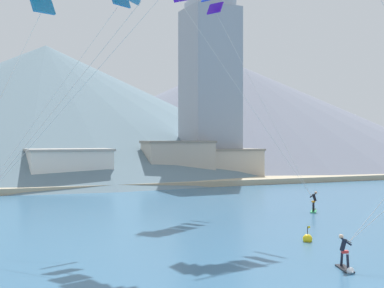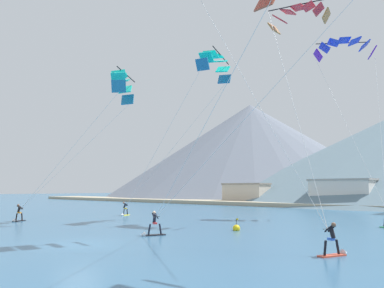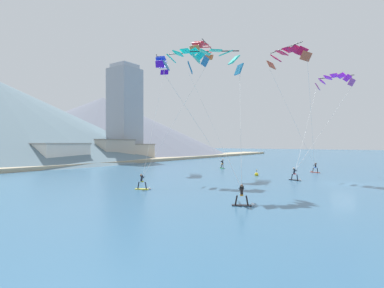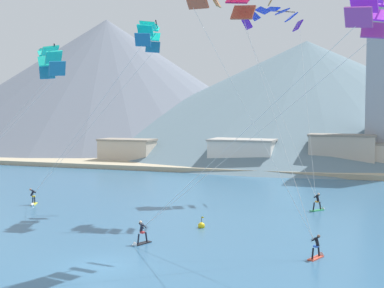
# 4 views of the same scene
# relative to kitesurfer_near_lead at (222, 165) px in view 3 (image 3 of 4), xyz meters

# --- Properties ---
(ground_plane) EXTENTS (400.00, 400.00, 0.00)m
(ground_plane) POSITION_rel_kitesurfer_near_lead_xyz_m (-10.72, -21.80, -0.52)
(ground_plane) COLOR #336084
(kitesurfer_near_lead) EXTENTS (1.43, 1.59, 1.76)m
(kitesurfer_near_lead) POSITION_rel_kitesurfer_near_lead_xyz_m (0.00, 0.00, 0.00)
(kitesurfer_near_lead) COLOR #33B266
(kitesurfer_near_lead) RESTS_ON ground
(kitesurfer_near_trail) EXTENTS (1.05, 1.76, 1.66)m
(kitesurfer_near_trail) POSITION_rel_kitesurfer_near_lead_xyz_m (-26.75, -6.11, -0.06)
(kitesurfer_near_trail) COLOR yellow
(kitesurfer_near_trail) RESTS_ON ground
(kitesurfer_mid_center) EXTENTS (1.20, 1.71, 1.71)m
(kitesurfer_mid_center) POSITION_rel_kitesurfer_near_lead_xyz_m (-28.18, -17.76, -0.04)
(kitesurfer_mid_center) COLOR black
(kitesurfer_mid_center) RESTS_ON ground
(kitesurfer_far_left) EXTENTS (0.97, 1.77, 1.69)m
(kitesurfer_far_left) POSITION_rel_kitesurfer_near_lead_xyz_m (-10.57, -16.50, -0.05)
(kitesurfer_far_left) COLOR black
(kitesurfer_far_left) RESTS_ON ground
(kitesurfer_far_right) EXTENTS (1.02, 1.76, 1.64)m
(kitesurfer_far_right) POSITION_rel_kitesurfer_near_lead_xyz_m (1.49, -15.89, -0.08)
(kitesurfer_far_right) COLOR #E54C33
(kitesurfer_far_right) RESTS_ON ground
(parafoil_kite_near_lead) EXTENTS (9.14, 11.79, 19.09)m
(parafoil_kite_near_lead) POSITION_rel_kitesurfer_near_lead_xyz_m (-6.15, 9.23, 18.89)
(parafoil_kite_near_lead) COLOR #4C14BA
(parafoil_kite_near_trail) EXTENTS (12.87, 6.52, 16.17)m
(parafoil_kite_near_trail) POSITION_rel_kitesurfer_near_lead_xyz_m (-15.65, -3.09, 15.87)
(parafoil_kite_near_trail) COLOR #1C649D
(parafoil_kite_mid_center) EXTENTS (9.38, 9.00, 13.33)m
(parafoil_kite_mid_center) POSITION_rel_kitesurfer_near_lead_xyz_m (-21.25, -11.12, 13.02)
(parafoil_kite_mid_center) COLOR teal
(parafoil_kite_far_left) EXTENTS (15.65, 6.03, 14.58)m
(parafoil_kite_far_left) POSITION_rel_kitesurfer_near_lead_xyz_m (4.24, -18.33, 14.34)
(parafoil_kite_far_left) COLOR #A23C9A
(parafoil_kite_far_right) EXTENTS (8.58, 6.71, 17.09)m
(parafoil_kite_far_right) POSITION_rel_kitesurfer_near_lead_xyz_m (-5.36, -13.92, 16.80)
(parafoil_kite_far_right) COLOR #BD4F32
(parafoil_kite_distant_high_outer) EXTENTS (6.05, 2.96, 2.20)m
(parafoil_kite_distant_high_outer) POSITION_rel_kitesurfer_near_lead_xyz_m (-7.17, -0.37, 19.80)
(parafoil_kite_distant_high_outer) COLOR #B07339
(race_marker_buoy) EXTENTS (0.56, 0.56, 1.02)m
(race_marker_buoy) POSITION_rel_kitesurfer_near_lead_xyz_m (-8.09, -10.22, -0.36)
(race_marker_buoy) COLOR yellow
(race_marker_buoy) RESTS_ON ground
(shoreline_strip) EXTENTS (180.00, 10.00, 0.70)m
(shoreline_strip) POSITION_rel_kitesurfer_near_lead_xyz_m (-10.72, 27.90, -0.17)
(shoreline_strip) COLOR tan
(shoreline_strip) RESTS_ON ground
(shore_building_harbour_front) EXTENTS (9.71, 4.67, 4.49)m
(shore_building_harbour_front) POSITION_rel_kitesurfer_near_lead_xyz_m (8.02, 30.42, 1.74)
(shore_building_harbour_front) COLOR #B7AD9E
(shore_building_harbour_front) RESTS_ON ground
(shore_building_promenade_mid) EXTENTS (9.98, 7.18, 4.70)m
(shore_building_promenade_mid) POSITION_rel_kitesurfer_near_lead_xyz_m (-14.19, 29.69, 1.84)
(shore_building_promenade_mid) COLOR silver
(shore_building_promenade_mid) RESTS_ON ground
(shore_building_quay_west) EXTENTS (9.48, 4.28, 5.64)m
(shore_building_quay_west) POSITION_rel_kitesurfer_near_lead_xyz_m (0.30, 29.73, 2.31)
(shore_building_quay_west) COLOR #B7AD9E
(shore_building_quay_west) RESTS_ON ground
(highrise_tower) EXTENTS (7.00, 7.00, 25.78)m
(highrise_tower) POSITION_rel_kitesurfer_near_lead_xyz_m (6.87, 33.68, 12.16)
(highrise_tower) COLOR #999EA8
(highrise_tower) RESTS_ON ground
(mountain_peak_west_ridge) EXTENTS (104.16, 104.16, 23.75)m
(mountain_peak_west_ridge) POSITION_rel_kitesurfer_near_lead_xyz_m (32.43, 75.10, 11.36)
(mountain_peak_west_ridge) COLOR slate
(mountain_peak_west_ridge) RESTS_ON ground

